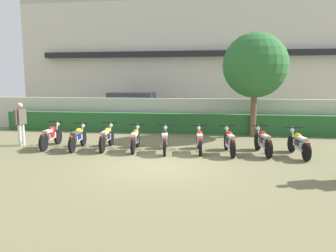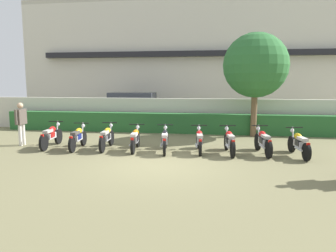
{
  "view_description": "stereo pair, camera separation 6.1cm",
  "coord_description": "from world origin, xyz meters",
  "px_view_note": "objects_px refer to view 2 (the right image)",
  "views": [
    {
      "loc": [
        1.75,
        -9.42,
        2.56
      ],
      "look_at": [
        0.0,
        2.27,
        0.9
      ],
      "focal_mm": 34.09,
      "sensor_mm": 36.0,
      "label": 1
    },
    {
      "loc": [
        1.81,
        -9.41,
        2.56
      ],
      "look_at": [
        0.0,
        2.27,
        0.9
      ],
      "focal_mm": 34.09,
      "sensor_mm": 36.0,
      "label": 2
    }
  ],
  "objects_px": {
    "motorcycle_in_row_3": "(135,139)",
    "motorcycle_in_row_8": "(299,144)",
    "motorcycle_in_row_2": "(107,137)",
    "motorcycle_in_row_7": "(263,141)",
    "parked_car": "(135,108)",
    "motorcycle_in_row_5": "(199,140)",
    "tree_near_inspector": "(256,66)",
    "motorcycle_in_row_0": "(51,136)",
    "motorcycle_in_row_6": "(229,141)",
    "inspector_person": "(21,120)",
    "motorcycle_in_row_1": "(78,137)",
    "motorcycle_in_row_4": "(165,140)"
  },
  "relations": [
    {
      "from": "motorcycle_in_row_0",
      "to": "motorcycle_in_row_8",
      "type": "relative_size",
      "value": 1.03
    },
    {
      "from": "motorcycle_in_row_2",
      "to": "inspector_person",
      "type": "height_order",
      "value": "inspector_person"
    },
    {
      "from": "inspector_person",
      "to": "motorcycle_in_row_3",
      "type": "bearing_deg",
      "value": -3.03
    },
    {
      "from": "tree_near_inspector",
      "to": "motorcycle_in_row_3",
      "type": "relative_size",
      "value": 2.66
    },
    {
      "from": "motorcycle_in_row_2",
      "to": "motorcycle_in_row_8",
      "type": "distance_m",
      "value": 6.93
    },
    {
      "from": "motorcycle_in_row_0",
      "to": "motorcycle_in_row_6",
      "type": "height_order",
      "value": "motorcycle_in_row_0"
    },
    {
      "from": "motorcycle_in_row_2",
      "to": "inspector_person",
      "type": "relative_size",
      "value": 1.14
    },
    {
      "from": "motorcycle_in_row_2",
      "to": "motorcycle_in_row_7",
      "type": "bearing_deg",
      "value": -94.66
    },
    {
      "from": "motorcycle_in_row_6",
      "to": "motorcycle_in_row_8",
      "type": "height_order",
      "value": "motorcycle_in_row_6"
    },
    {
      "from": "motorcycle_in_row_8",
      "to": "inspector_person",
      "type": "distance_m",
      "value": 10.56
    },
    {
      "from": "motorcycle_in_row_0",
      "to": "motorcycle_in_row_7",
      "type": "height_order",
      "value": "motorcycle_in_row_0"
    },
    {
      "from": "motorcycle_in_row_2",
      "to": "motorcycle_in_row_5",
      "type": "distance_m",
      "value": 3.52
    },
    {
      "from": "motorcycle_in_row_0",
      "to": "motorcycle_in_row_3",
      "type": "bearing_deg",
      "value": -96.06
    },
    {
      "from": "tree_near_inspector",
      "to": "motorcycle_in_row_5",
      "type": "height_order",
      "value": "tree_near_inspector"
    },
    {
      "from": "motorcycle_in_row_0",
      "to": "motorcycle_in_row_5",
      "type": "xyz_separation_m",
      "value": [
        5.76,
        0.05,
        -0.02
      ]
    },
    {
      "from": "tree_near_inspector",
      "to": "motorcycle_in_row_0",
      "type": "relative_size",
      "value": 2.4
    },
    {
      "from": "motorcycle_in_row_4",
      "to": "motorcycle_in_row_6",
      "type": "height_order",
      "value": "motorcycle_in_row_6"
    },
    {
      "from": "motorcycle_in_row_1",
      "to": "motorcycle_in_row_7",
      "type": "height_order",
      "value": "motorcycle_in_row_7"
    },
    {
      "from": "motorcycle_in_row_2",
      "to": "motorcycle_in_row_5",
      "type": "xyz_separation_m",
      "value": [
        3.52,
        -0.0,
        -0.01
      ]
    },
    {
      "from": "motorcycle_in_row_1",
      "to": "motorcycle_in_row_8",
      "type": "bearing_deg",
      "value": -95.68
    },
    {
      "from": "motorcycle_in_row_1",
      "to": "motorcycle_in_row_7",
      "type": "relative_size",
      "value": 0.98
    },
    {
      "from": "motorcycle_in_row_4",
      "to": "motorcycle_in_row_6",
      "type": "bearing_deg",
      "value": -96.71
    },
    {
      "from": "motorcycle_in_row_0",
      "to": "motorcycle_in_row_6",
      "type": "xyz_separation_m",
      "value": [
        6.83,
        -0.07,
        -0.01
      ]
    },
    {
      "from": "motorcycle_in_row_5",
      "to": "motorcycle_in_row_8",
      "type": "relative_size",
      "value": 0.94
    },
    {
      "from": "motorcycle_in_row_5",
      "to": "inspector_person",
      "type": "relative_size",
      "value": 1.05
    },
    {
      "from": "motorcycle_in_row_6",
      "to": "motorcycle_in_row_7",
      "type": "bearing_deg",
      "value": -91.21
    },
    {
      "from": "motorcycle_in_row_3",
      "to": "motorcycle_in_row_8",
      "type": "relative_size",
      "value": 0.93
    },
    {
      "from": "motorcycle_in_row_3",
      "to": "motorcycle_in_row_2",
      "type": "bearing_deg",
      "value": 79.16
    },
    {
      "from": "motorcycle_in_row_2",
      "to": "motorcycle_in_row_3",
      "type": "xyz_separation_m",
      "value": [
        1.14,
        -0.1,
        -0.01
      ]
    },
    {
      "from": "parked_car",
      "to": "motorcycle_in_row_1",
      "type": "bearing_deg",
      "value": -92.02
    },
    {
      "from": "motorcycle_in_row_7",
      "to": "inspector_person",
      "type": "bearing_deg",
      "value": 80.21
    },
    {
      "from": "motorcycle_in_row_5",
      "to": "motorcycle_in_row_8",
      "type": "bearing_deg",
      "value": -98.57
    },
    {
      "from": "motorcycle_in_row_6",
      "to": "motorcycle_in_row_7",
      "type": "height_order",
      "value": "motorcycle_in_row_7"
    },
    {
      "from": "tree_near_inspector",
      "to": "motorcycle_in_row_7",
      "type": "distance_m",
      "value": 4.69
    },
    {
      "from": "motorcycle_in_row_3",
      "to": "motorcycle_in_row_6",
      "type": "relative_size",
      "value": 0.95
    },
    {
      "from": "motorcycle_in_row_1",
      "to": "motorcycle_in_row_6",
      "type": "height_order",
      "value": "motorcycle_in_row_6"
    },
    {
      "from": "tree_near_inspector",
      "to": "motorcycle_in_row_8",
      "type": "height_order",
      "value": "tree_near_inspector"
    },
    {
      "from": "motorcycle_in_row_7",
      "to": "motorcycle_in_row_0",
      "type": "bearing_deg",
      "value": 81.52
    },
    {
      "from": "tree_near_inspector",
      "to": "motorcycle_in_row_1",
      "type": "xyz_separation_m",
      "value": [
        -6.92,
        -3.93,
        -2.83
      ]
    },
    {
      "from": "motorcycle_in_row_2",
      "to": "motorcycle_in_row_4",
      "type": "height_order",
      "value": "motorcycle_in_row_2"
    },
    {
      "from": "motorcycle_in_row_0",
      "to": "motorcycle_in_row_5",
      "type": "distance_m",
      "value": 5.76
    },
    {
      "from": "parked_car",
      "to": "motorcycle_in_row_3",
      "type": "distance_m",
      "value": 7.94
    },
    {
      "from": "motorcycle_in_row_3",
      "to": "motorcycle_in_row_7",
      "type": "bearing_deg",
      "value": -94.66
    },
    {
      "from": "tree_near_inspector",
      "to": "motorcycle_in_row_3",
      "type": "height_order",
      "value": "tree_near_inspector"
    },
    {
      "from": "tree_near_inspector",
      "to": "motorcycle_in_row_2",
      "type": "xyz_separation_m",
      "value": [
        -5.82,
        -3.77,
        -2.82
      ]
    },
    {
      "from": "motorcycle_in_row_7",
      "to": "inspector_person",
      "type": "xyz_separation_m",
      "value": [
        -9.38,
        0.14,
        0.57
      ]
    },
    {
      "from": "motorcycle_in_row_6",
      "to": "motorcycle_in_row_7",
      "type": "xyz_separation_m",
      "value": [
        1.17,
        0.14,
        0.0
      ]
    },
    {
      "from": "parked_car",
      "to": "motorcycle_in_row_2",
      "type": "xyz_separation_m",
      "value": [
        0.87,
        -7.57,
        -0.48
      ]
    },
    {
      "from": "motorcycle_in_row_0",
      "to": "motorcycle_in_row_8",
      "type": "xyz_separation_m",
      "value": [
        9.17,
        -0.12,
        -0.01
      ]
    },
    {
      "from": "tree_near_inspector",
      "to": "inspector_person",
      "type": "height_order",
      "value": "tree_near_inspector"
    }
  ]
}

